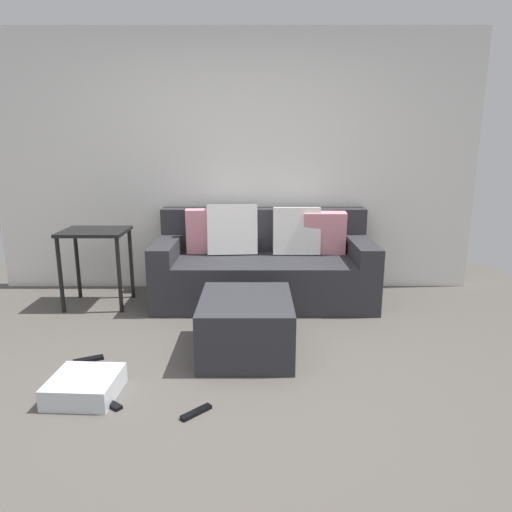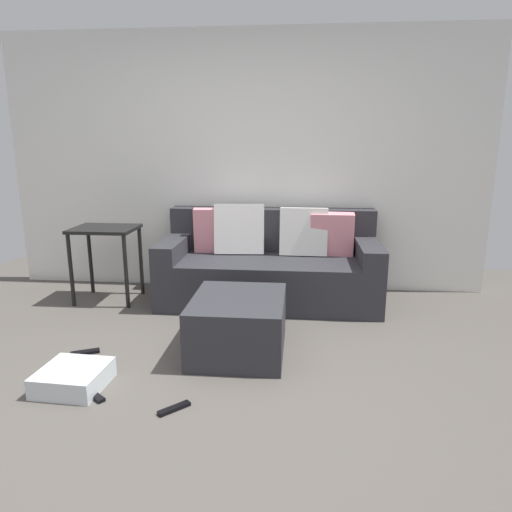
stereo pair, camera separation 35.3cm
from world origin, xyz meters
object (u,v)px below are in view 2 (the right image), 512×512
side_table (105,240)px  ottoman (238,325)px  remote_by_storage_bin (94,395)px  couch_sectional (270,265)px  remote_near_ottoman (174,408)px  remote_under_side_table (85,352)px  storage_bin (73,378)px

side_table → ottoman: bearing=-36.2°
ottoman → remote_by_storage_bin: (-0.78, -0.70, -0.19)m
couch_sectional → remote_near_ottoman: bearing=-101.7°
remote_under_side_table → storage_bin: bearing=-98.7°
couch_sectional → remote_by_storage_bin: size_ratio=10.24×
side_table → remote_by_storage_bin: size_ratio=3.60×
storage_bin → remote_by_storage_bin: 0.20m
storage_bin → remote_by_storage_bin: size_ratio=1.97×
couch_sectional → storage_bin: bearing=-121.5°
storage_bin → remote_under_side_table: bearing=107.3°
ottoman → remote_under_side_table: bearing=-172.1°
storage_bin → side_table: size_ratio=0.55×
couch_sectional → side_table: size_ratio=2.85×
remote_near_ottoman → storage_bin: bearing=120.1°
remote_near_ottoman → couch_sectional: bearing=33.9°
side_table → remote_by_storage_bin: 1.92m
ottoman → storage_bin: bearing=-147.4°
ottoman → remote_under_side_table: size_ratio=3.88×
couch_sectional → remote_by_storage_bin: 2.14m
storage_bin → remote_near_ottoman: (0.69, -0.19, -0.05)m
remote_near_ottoman → remote_by_storage_bin: 0.52m
side_table → remote_under_side_table: side_table is taller
ottoman → side_table: (-1.39, 1.02, 0.38)m
remote_by_storage_bin → remote_near_ottoman: bearing=27.8°
side_table → remote_near_ottoman: size_ratio=3.62×
storage_bin → remote_near_ottoman: 0.72m
couch_sectional → remote_under_side_table: 1.86m
remote_by_storage_bin → remote_under_side_table: 0.64m
side_table → remote_near_ottoman: bearing=-58.1°
remote_by_storage_bin → couch_sectional: bearing=102.0°
ottoman → remote_near_ottoman: size_ratio=3.94×
couch_sectional → storage_bin: couch_sectional is taller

